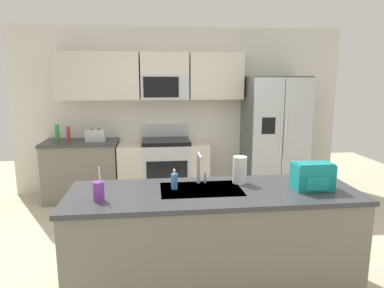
{
  "coord_description": "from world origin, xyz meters",
  "views": [
    {
      "loc": [
        -0.45,
        -3.39,
        1.82
      ],
      "look_at": [
        0.01,
        0.6,
        1.05
      ],
      "focal_mm": 32.25,
      "sensor_mm": 36.0,
      "label": 1
    }
  ],
  "objects_px": {
    "soap_dispenser": "(174,181)",
    "refrigerator": "(274,136)",
    "sink_faucet": "(200,166)",
    "paper_towel_roll": "(240,170)",
    "range_oven": "(164,168)",
    "pepper_mill": "(69,134)",
    "bottle_green": "(57,133)",
    "drink_cup_purple": "(99,191)",
    "toaster": "(95,135)",
    "backpack": "(313,176)"
  },
  "relations": [
    {
      "from": "pepper_mill",
      "to": "backpack",
      "type": "relative_size",
      "value": 0.69
    },
    {
      "from": "sink_faucet",
      "to": "soap_dispenser",
      "type": "bearing_deg",
      "value": -154.62
    },
    {
      "from": "soap_dispenser",
      "to": "paper_towel_roll",
      "type": "bearing_deg",
      "value": 9.73
    },
    {
      "from": "range_oven",
      "to": "bottle_green",
      "type": "bearing_deg",
      "value": 178.64
    },
    {
      "from": "sink_faucet",
      "to": "drink_cup_purple",
      "type": "distance_m",
      "value": 0.89
    },
    {
      "from": "pepper_mill",
      "to": "soap_dispenser",
      "type": "relative_size",
      "value": 1.3
    },
    {
      "from": "toaster",
      "to": "backpack",
      "type": "relative_size",
      "value": 0.87
    },
    {
      "from": "toaster",
      "to": "backpack",
      "type": "height_order",
      "value": "backpack"
    },
    {
      "from": "refrigerator",
      "to": "bottle_green",
      "type": "relative_size",
      "value": 7.45
    },
    {
      "from": "range_oven",
      "to": "pepper_mill",
      "type": "distance_m",
      "value": 1.51
    },
    {
      "from": "toaster",
      "to": "range_oven",
      "type": "bearing_deg",
      "value": 3.0
    },
    {
      "from": "toaster",
      "to": "soap_dispenser",
      "type": "relative_size",
      "value": 1.65
    },
    {
      "from": "range_oven",
      "to": "backpack",
      "type": "relative_size",
      "value": 4.25
    },
    {
      "from": "soap_dispenser",
      "to": "refrigerator",
      "type": "bearing_deg",
      "value": 53.8
    },
    {
      "from": "refrigerator",
      "to": "pepper_mill",
      "type": "relative_size",
      "value": 8.4
    },
    {
      "from": "backpack",
      "to": "pepper_mill",
      "type": "bearing_deg",
      "value": 135.08
    },
    {
      "from": "toaster",
      "to": "backpack",
      "type": "xyz_separation_m",
      "value": [
        2.16,
        -2.5,
        0.03
      ]
    },
    {
      "from": "sink_faucet",
      "to": "bottle_green",
      "type": "bearing_deg",
      "value": 127.71
    },
    {
      "from": "sink_faucet",
      "to": "paper_towel_roll",
      "type": "height_order",
      "value": "sink_faucet"
    },
    {
      "from": "pepper_mill",
      "to": "drink_cup_purple",
      "type": "distance_m",
      "value": 2.75
    },
    {
      "from": "soap_dispenser",
      "to": "backpack",
      "type": "height_order",
      "value": "backpack"
    },
    {
      "from": "range_oven",
      "to": "sink_faucet",
      "type": "height_order",
      "value": "sink_faucet"
    },
    {
      "from": "range_oven",
      "to": "toaster",
      "type": "relative_size",
      "value": 4.86
    },
    {
      "from": "refrigerator",
      "to": "paper_towel_roll",
      "type": "bearing_deg",
      "value": -116.66
    },
    {
      "from": "sink_faucet",
      "to": "range_oven",
      "type": "bearing_deg",
      "value": 95.99
    },
    {
      "from": "paper_towel_roll",
      "to": "drink_cup_purple",
      "type": "bearing_deg",
      "value": -165.02
    },
    {
      "from": "refrigerator",
      "to": "drink_cup_purple",
      "type": "relative_size",
      "value": 6.94
    },
    {
      "from": "bottle_green",
      "to": "backpack",
      "type": "distance_m",
      "value": 3.76
    },
    {
      "from": "pepper_mill",
      "to": "soap_dispenser",
      "type": "xyz_separation_m",
      "value": [
        1.41,
        -2.41,
        -0.04
      ]
    },
    {
      "from": "refrigerator",
      "to": "sink_faucet",
      "type": "distance_m",
      "value": 2.68
    },
    {
      "from": "range_oven",
      "to": "sink_faucet",
      "type": "xyz_separation_m",
      "value": [
        0.24,
        -2.3,
        0.62
      ]
    },
    {
      "from": "range_oven",
      "to": "toaster",
      "type": "height_order",
      "value": "range_oven"
    },
    {
      "from": "refrigerator",
      "to": "sink_faucet",
      "type": "xyz_separation_m",
      "value": [
        -1.48,
        -2.23,
        0.14
      ]
    },
    {
      "from": "drink_cup_purple",
      "to": "bottle_green",
      "type": "bearing_deg",
      "value": 110.39
    },
    {
      "from": "range_oven",
      "to": "soap_dispenser",
      "type": "xyz_separation_m",
      "value": [
        0.01,
        -2.41,
        0.53
      ]
    },
    {
      "from": "sink_faucet",
      "to": "drink_cup_purple",
      "type": "bearing_deg",
      "value": -158.48
    },
    {
      "from": "refrigerator",
      "to": "bottle_green",
      "type": "height_order",
      "value": "refrigerator"
    },
    {
      "from": "refrigerator",
      "to": "sink_faucet",
      "type": "height_order",
      "value": "refrigerator"
    },
    {
      "from": "drink_cup_purple",
      "to": "toaster",
      "type": "bearing_deg",
      "value": 99.34
    },
    {
      "from": "pepper_mill",
      "to": "bottle_green",
      "type": "relative_size",
      "value": 0.89
    },
    {
      "from": "toaster",
      "to": "soap_dispenser",
      "type": "xyz_separation_m",
      "value": [
        1.01,
        -2.36,
        -0.02
      ]
    },
    {
      "from": "pepper_mill",
      "to": "paper_towel_roll",
      "type": "bearing_deg",
      "value": -49.12
    },
    {
      "from": "range_oven",
      "to": "sink_faucet",
      "type": "relative_size",
      "value": 4.82
    },
    {
      "from": "range_oven",
      "to": "backpack",
      "type": "height_order",
      "value": "backpack"
    },
    {
      "from": "bottle_green",
      "to": "pepper_mill",
      "type": "bearing_deg",
      "value": -13.02
    },
    {
      "from": "bottle_green",
      "to": "backpack",
      "type": "height_order",
      "value": "bottle_green"
    },
    {
      "from": "pepper_mill",
      "to": "bottle_green",
      "type": "height_order",
      "value": "bottle_green"
    },
    {
      "from": "refrigerator",
      "to": "toaster",
      "type": "distance_m",
      "value": 2.72
    },
    {
      "from": "soap_dispenser",
      "to": "bottle_green",
      "type": "bearing_deg",
      "value": 122.84
    },
    {
      "from": "refrigerator",
      "to": "pepper_mill",
      "type": "distance_m",
      "value": 3.12
    }
  ]
}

